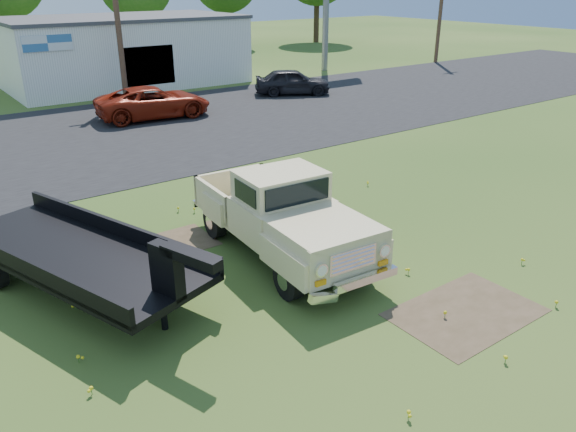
# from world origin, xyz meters

# --- Properties ---
(ground) EXTENTS (140.00, 140.00, 0.00)m
(ground) POSITION_xyz_m (0.00, 0.00, 0.00)
(ground) COLOR #2B4D18
(ground) RESTS_ON ground
(asphalt_lot) EXTENTS (90.00, 14.00, 0.02)m
(asphalt_lot) POSITION_xyz_m (0.00, 15.00, 0.00)
(asphalt_lot) COLOR black
(asphalt_lot) RESTS_ON ground
(dirt_patch_a) EXTENTS (3.00, 2.00, 0.01)m
(dirt_patch_a) POSITION_xyz_m (1.50, -3.00, 0.00)
(dirt_patch_a) COLOR #493C27
(dirt_patch_a) RESTS_ON ground
(dirt_patch_b) EXTENTS (2.20, 1.60, 0.01)m
(dirt_patch_b) POSITION_xyz_m (-2.00, 3.50, 0.00)
(dirt_patch_b) COLOR #493C27
(dirt_patch_b) RESTS_ON ground
(commercial_building) EXTENTS (14.20, 8.20, 4.15)m
(commercial_building) POSITION_xyz_m (6.00, 26.99, 2.10)
(commercial_building) COLOR silver
(commercial_building) RESTS_ON ground
(utility_pole_mid) EXTENTS (1.60, 0.30, 9.00)m
(utility_pole_mid) POSITION_xyz_m (4.00, 22.00, 4.60)
(utility_pole_mid) COLOR #432B1F
(utility_pole_mid) RESTS_ON ground
(utility_pole_east) EXTENTS (1.60, 0.30, 9.00)m
(utility_pole_east) POSITION_xyz_m (30.00, 22.00, 4.60)
(utility_pole_east) COLOR #432B1F
(utility_pole_east) RESTS_ON ground
(vintage_pickup_truck) EXTENTS (2.73, 6.12, 2.17)m
(vintage_pickup_truck) POSITION_xyz_m (-0.03, 1.35, 1.08)
(vintage_pickup_truck) COLOR beige
(vintage_pickup_truck) RESTS_ON ground
(flatbed_trailer) EXTENTS (4.50, 7.45, 1.93)m
(flatbed_trailer) POSITION_xyz_m (-4.56, 2.62, 0.96)
(flatbed_trailer) COLOR black
(flatbed_trailer) RESTS_ON ground
(red_pickup) EXTENTS (5.65, 3.03, 1.51)m
(red_pickup) POSITION_xyz_m (3.50, 16.97, 0.75)
(red_pickup) COLOR maroon
(red_pickup) RESTS_ON ground
(dark_sedan) EXTENTS (4.63, 3.67, 1.48)m
(dark_sedan) POSITION_xyz_m (12.47, 17.80, 0.74)
(dark_sedan) COLOR black
(dark_sedan) RESTS_ON ground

